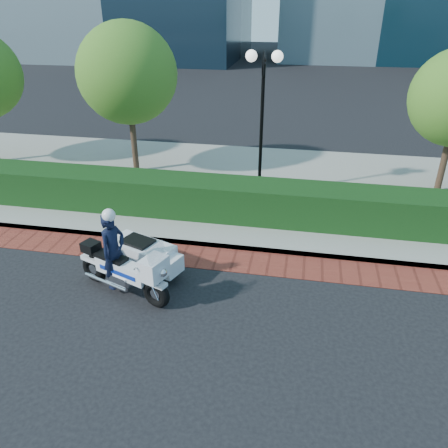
# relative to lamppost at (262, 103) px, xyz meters

# --- Properties ---
(ground) EXTENTS (120.00, 120.00, 0.00)m
(ground) POSITION_rel_lamppost_xyz_m (-1.00, -5.20, -2.96)
(ground) COLOR black
(ground) RESTS_ON ground
(brick_strip) EXTENTS (60.00, 1.00, 0.01)m
(brick_strip) POSITION_rel_lamppost_xyz_m (-1.00, -3.70, -2.95)
(brick_strip) COLOR maroon
(brick_strip) RESTS_ON ground
(sidewalk) EXTENTS (60.00, 8.00, 0.15)m
(sidewalk) POSITION_rel_lamppost_xyz_m (-1.00, 0.80, -2.88)
(sidewalk) COLOR gray
(sidewalk) RESTS_ON ground
(hedge_main) EXTENTS (18.00, 1.20, 1.00)m
(hedge_main) POSITION_rel_lamppost_xyz_m (-1.00, -1.60, -2.31)
(hedge_main) COLOR black
(hedge_main) RESTS_ON sidewalk
(lamppost) EXTENTS (1.02, 0.70, 4.21)m
(lamppost) POSITION_rel_lamppost_xyz_m (0.00, 0.00, 0.00)
(lamppost) COLOR black
(lamppost) RESTS_ON sidewalk
(tree_b) EXTENTS (3.20, 3.20, 4.89)m
(tree_b) POSITION_rel_lamppost_xyz_m (-4.50, 1.30, 0.48)
(tree_b) COLOR #332319
(tree_b) RESTS_ON sidewalk
(police_motorcycle) EXTENTS (2.29, 2.09, 1.93)m
(police_motorcycle) POSITION_rel_lamppost_xyz_m (-2.19, -5.04, -2.30)
(police_motorcycle) COLOR black
(police_motorcycle) RESTS_ON ground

